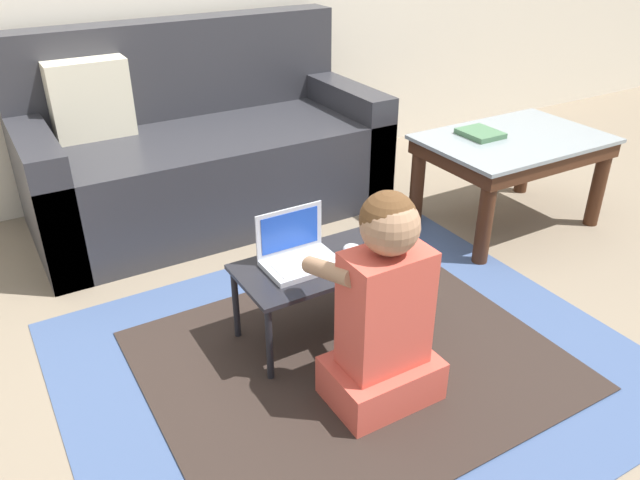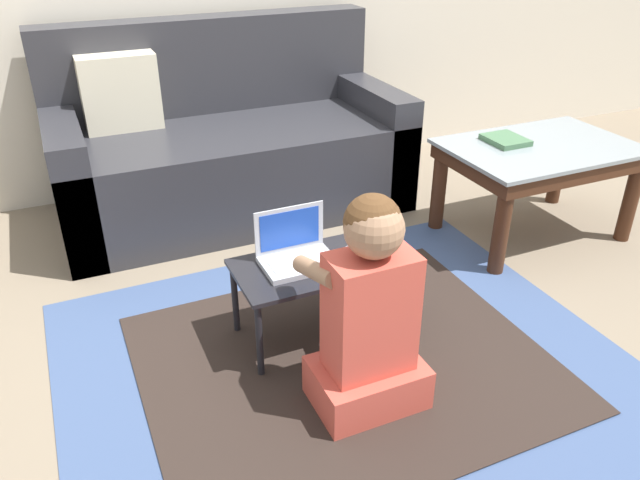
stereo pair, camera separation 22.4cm
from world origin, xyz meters
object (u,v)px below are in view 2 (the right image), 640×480
object	(u,v)px
coffee_table	(539,161)
book_on_table	(505,140)
couch	(228,149)
person_seated	(369,315)
laptop_desk	(322,270)
computer_mouse	(354,253)
laptop	(297,255)

from	to	relation	value
coffee_table	book_on_table	world-z (taller)	book_on_table
couch	book_on_table	xyz separation A→B (m)	(1.11, -0.81, 0.15)
coffee_table	person_seated	xyz separation A→B (m)	(-1.28, -0.72, -0.04)
laptop_desk	computer_mouse	world-z (taller)	computer_mouse
laptop	person_seated	bearing A→B (deg)	-81.06
coffee_table	laptop_desk	world-z (taller)	coffee_table
couch	laptop	bearing A→B (deg)	-94.97
coffee_table	person_seated	size ratio (longest dim) A/B	1.17
couch	laptop	world-z (taller)	couch
laptop	book_on_table	world-z (taller)	laptop
couch	computer_mouse	bearing A→B (deg)	-85.58
computer_mouse	coffee_table	bearing A→B (deg)	16.92
computer_mouse	book_on_table	size ratio (longest dim) A/B	0.50
coffee_table	person_seated	world-z (taller)	person_seated
coffee_table	laptop_desk	size ratio (longest dim) A/B	1.37
couch	laptop_desk	bearing A→B (deg)	-90.94
laptop	couch	bearing A→B (deg)	85.03
coffee_table	computer_mouse	distance (m)	1.20
computer_mouse	book_on_table	bearing A→B (deg)	23.73
couch	coffee_table	world-z (taller)	couch
laptop	computer_mouse	world-z (taller)	laptop
book_on_table	laptop_desk	bearing A→B (deg)	-159.27
person_seated	laptop_desk	bearing A→B (deg)	87.24
laptop	person_seated	world-z (taller)	person_seated
person_seated	coffee_table	bearing A→B (deg)	29.42
laptop	person_seated	distance (m)	0.43
coffee_table	laptop_desk	xyz separation A→B (m)	(-1.26, -0.33, -0.10)
book_on_table	couch	bearing A→B (deg)	143.88
coffee_table	laptop	size ratio (longest dim) A/B	3.32
coffee_table	laptop	xyz separation A→B (m)	(-1.35, -0.30, -0.03)
coffee_table	book_on_table	size ratio (longest dim) A/B	4.54
laptop_desk	person_seated	world-z (taller)	person_seated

